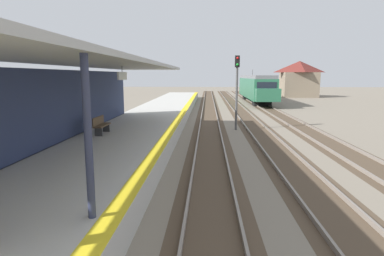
# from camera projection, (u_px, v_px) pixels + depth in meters

# --- Properties ---
(station_platform) EXTENTS (5.00, 80.00, 0.91)m
(station_platform) POSITION_uv_depth(u_px,v_px,m) (129.00, 139.00, 17.46)
(station_platform) COLOR #B7B5AD
(station_platform) RESTS_ON ground
(station_building_with_canopy) EXTENTS (4.85, 24.00, 4.43)m
(station_building_with_canopy) POSITION_uv_depth(u_px,v_px,m) (60.00, 105.00, 13.13)
(station_building_with_canopy) COLOR #4C4C4C
(station_building_with_canopy) RESTS_ON ground
(track_pair_nearest_platform) EXTENTS (2.34, 120.00, 0.16)m
(track_pair_nearest_platform) POSITION_uv_depth(u_px,v_px,m) (210.00, 134.00, 21.25)
(track_pair_nearest_platform) COLOR #4C3D2D
(track_pair_nearest_platform) RESTS_ON ground
(track_pair_middle) EXTENTS (2.34, 120.00, 0.16)m
(track_pair_middle) POSITION_uv_depth(u_px,v_px,m) (262.00, 134.00, 21.09)
(track_pair_middle) COLOR #4C3D2D
(track_pair_middle) RESTS_ON ground
(track_pair_far_side) EXTENTS (2.34, 120.00, 0.16)m
(track_pair_far_side) POSITION_uv_depth(u_px,v_px,m) (314.00, 134.00, 20.93)
(track_pair_far_side) COLOR #4C3D2D
(track_pair_far_side) RESTS_ON ground
(approaching_train) EXTENTS (2.93, 19.60, 4.76)m
(approaching_train) POSITION_uv_depth(u_px,v_px,m) (256.00, 87.00, 46.53)
(approaching_train) COLOR #286647
(approaching_train) RESTS_ON ground
(rail_signal_post) EXTENTS (0.32, 0.34, 5.20)m
(rail_signal_post) POSITION_uv_depth(u_px,v_px,m) (237.00, 85.00, 22.47)
(rail_signal_post) COLOR #4C4C4C
(rail_signal_post) RESTS_ON ground
(platform_bench) EXTENTS (0.45, 1.60, 0.88)m
(platform_bench) POSITION_uv_depth(u_px,v_px,m) (101.00, 125.00, 16.34)
(platform_bench) COLOR brown
(platform_bench) RESTS_ON station_platform
(distant_trackside_house) EXTENTS (6.60, 5.28, 6.40)m
(distant_trackside_house) POSITION_uv_depth(u_px,v_px,m) (299.00, 78.00, 57.74)
(distant_trackside_house) COLOR #7F705B
(distant_trackside_house) RESTS_ON ground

